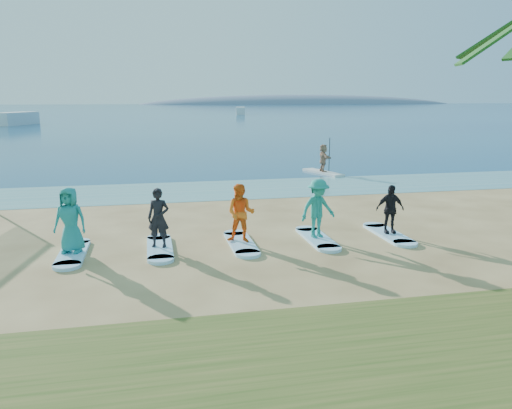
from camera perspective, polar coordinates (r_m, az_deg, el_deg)
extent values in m
plane|color=tan|center=(13.03, -2.41, -6.75)|extent=(600.00, 600.00, 0.00)
plane|color=teal|center=(23.13, -6.81, 1.59)|extent=(600.00, 600.00, 0.00)
plane|color=navy|center=(172.22, -11.59, 10.52)|extent=(600.00, 600.00, 0.00)
ellipsoid|color=slate|center=(326.92, 5.30, 11.38)|extent=(220.00, 56.00, 18.00)
cube|color=silver|center=(28.48, 7.66, 3.66)|extent=(1.60, 3.07, 0.12)
imported|color=tan|center=(28.37, 7.70, 5.31)|extent=(0.46, 1.42, 1.53)
cube|color=silver|center=(86.64, -25.66, 8.19)|extent=(5.62, 8.31, 1.96)
cube|color=silver|center=(126.51, -1.80, 10.25)|extent=(3.21, 7.14, 1.82)
cube|color=#A4DBFF|center=(14.57, -20.21, -5.26)|extent=(0.70, 2.20, 0.09)
imported|color=teal|center=(14.33, -20.48, -1.67)|extent=(0.99, 0.77, 1.79)
cube|color=#A4DBFF|center=(14.41, -10.95, -4.91)|extent=(0.70, 2.20, 0.09)
imported|color=black|center=(14.18, -11.09, -1.51)|extent=(0.70, 0.56, 1.67)
cube|color=#A4DBFF|center=(14.62, -1.73, -4.43)|extent=(0.70, 2.20, 0.09)
imported|color=orange|center=(14.39, -1.75, -1.00)|extent=(1.01, 0.91, 1.70)
cube|color=#A4DBFF|center=(15.20, 7.00, -3.87)|extent=(0.70, 2.20, 0.09)
imported|color=teal|center=(14.97, 7.09, -0.45)|extent=(1.27, 0.93, 1.77)
cube|color=#A4DBFF|center=(16.10, 14.91, -3.29)|extent=(0.70, 2.20, 0.09)
imported|color=black|center=(15.91, 15.06, -0.51)|extent=(0.91, 0.44, 1.51)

